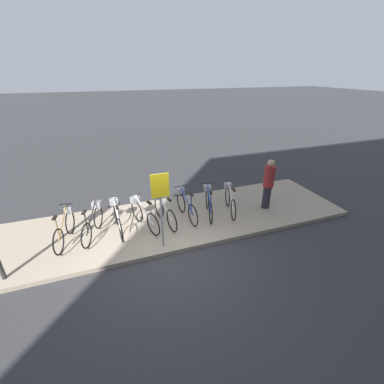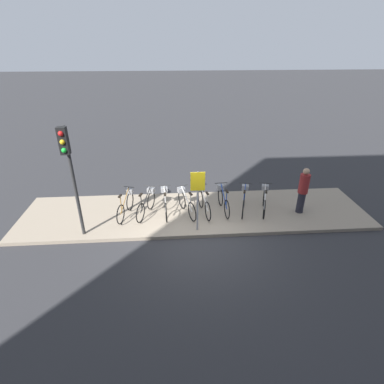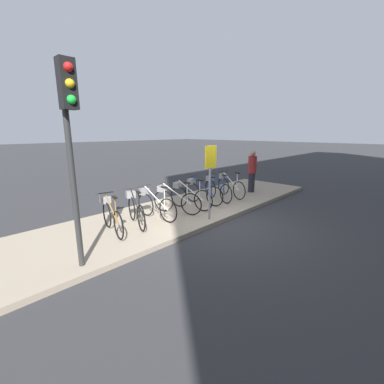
{
  "view_description": "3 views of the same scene",
  "coord_description": "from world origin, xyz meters",
  "px_view_note": "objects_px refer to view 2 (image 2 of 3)",
  "views": [
    {
      "loc": [
        -1.18,
        -5.16,
        4.34
      ],
      "look_at": [
        1.04,
        1.03,
        1.2
      ],
      "focal_mm": 24.0,
      "sensor_mm": 36.0,
      "label": 1
    },
    {
      "loc": [
        -0.79,
        -7.82,
        5.64
      ],
      "look_at": [
        -0.12,
        1.35,
        0.98
      ],
      "focal_mm": 28.0,
      "sensor_mm": 36.0,
      "label": 2
    },
    {
      "loc": [
        -5.4,
        -4.1,
        2.53
      ],
      "look_at": [
        -0.46,
        0.57,
        0.93
      ],
      "focal_mm": 24.0,
      "sensor_mm": 36.0,
      "label": 3
    }
  ],
  "objects_px": {
    "parked_bicycle_2": "(165,202)",
    "parked_bicycle_1": "(147,203)",
    "parked_bicycle_0": "(126,204)",
    "pedestrian": "(303,190)",
    "parked_bicycle_5": "(223,199)",
    "parked_bicycle_6": "(244,200)",
    "traffic_light": "(69,161)",
    "parked_bicycle_4": "(203,201)",
    "parked_bicycle_7": "(264,200)",
    "sign_post": "(198,192)",
    "parked_bicycle_3": "(186,202)"
  },
  "relations": [
    {
      "from": "parked_bicycle_5",
      "to": "parked_bicycle_3",
      "type": "bearing_deg",
      "value": -175.25
    },
    {
      "from": "parked_bicycle_1",
      "to": "parked_bicycle_7",
      "type": "relative_size",
      "value": 0.98
    },
    {
      "from": "parked_bicycle_2",
      "to": "traffic_light",
      "type": "bearing_deg",
      "value": -154.64
    },
    {
      "from": "parked_bicycle_5",
      "to": "parked_bicycle_6",
      "type": "xyz_separation_m",
      "value": [
        0.75,
        -0.08,
        0.0
      ]
    },
    {
      "from": "sign_post",
      "to": "parked_bicycle_6",
      "type": "bearing_deg",
      "value": 32.99
    },
    {
      "from": "parked_bicycle_1",
      "to": "sign_post",
      "type": "height_order",
      "value": "sign_post"
    },
    {
      "from": "parked_bicycle_7",
      "to": "sign_post",
      "type": "distance_m",
      "value": 2.9
    },
    {
      "from": "parked_bicycle_0",
      "to": "pedestrian",
      "type": "xyz_separation_m",
      "value": [
        6.16,
        -0.25,
        0.45
      ]
    },
    {
      "from": "parked_bicycle_4",
      "to": "parked_bicycle_7",
      "type": "xyz_separation_m",
      "value": [
        2.19,
        -0.05,
        0.0
      ]
    },
    {
      "from": "parked_bicycle_5",
      "to": "traffic_light",
      "type": "xyz_separation_m",
      "value": [
        -4.67,
        -1.29,
        2.08
      ]
    },
    {
      "from": "parked_bicycle_2",
      "to": "parked_bicycle_4",
      "type": "height_order",
      "value": "same"
    },
    {
      "from": "parked_bicycle_0",
      "to": "parked_bicycle_1",
      "type": "bearing_deg",
      "value": 2.03
    },
    {
      "from": "parked_bicycle_0",
      "to": "parked_bicycle_7",
      "type": "height_order",
      "value": "same"
    },
    {
      "from": "parked_bicycle_3",
      "to": "parked_bicycle_4",
      "type": "relative_size",
      "value": 0.96
    },
    {
      "from": "parked_bicycle_1",
      "to": "sign_post",
      "type": "relative_size",
      "value": 0.74
    },
    {
      "from": "parked_bicycle_2",
      "to": "parked_bicycle_6",
      "type": "distance_m",
      "value": 2.82
    },
    {
      "from": "parked_bicycle_5",
      "to": "traffic_light",
      "type": "height_order",
      "value": "traffic_light"
    },
    {
      "from": "traffic_light",
      "to": "parked_bicycle_7",
      "type": "bearing_deg",
      "value": 10.64
    },
    {
      "from": "parked_bicycle_3",
      "to": "sign_post",
      "type": "relative_size",
      "value": 0.74
    },
    {
      "from": "parked_bicycle_2",
      "to": "parked_bicycle_5",
      "type": "height_order",
      "value": "same"
    },
    {
      "from": "parked_bicycle_1",
      "to": "traffic_light",
      "type": "relative_size",
      "value": 0.43
    },
    {
      "from": "parked_bicycle_6",
      "to": "parked_bicycle_7",
      "type": "relative_size",
      "value": 1.0
    },
    {
      "from": "parked_bicycle_0",
      "to": "pedestrian",
      "type": "distance_m",
      "value": 6.19
    },
    {
      "from": "parked_bicycle_2",
      "to": "parked_bicycle_1",
      "type": "bearing_deg",
      "value": -179.56
    },
    {
      "from": "parked_bicycle_3",
      "to": "parked_bicycle_4",
      "type": "bearing_deg",
      "value": 2.12
    },
    {
      "from": "parked_bicycle_4",
      "to": "parked_bicycle_2",
      "type": "bearing_deg",
      "value": 178.7
    },
    {
      "from": "parked_bicycle_2",
      "to": "parked_bicycle_4",
      "type": "bearing_deg",
      "value": -1.3
    },
    {
      "from": "parked_bicycle_0",
      "to": "parked_bicycle_3",
      "type": "height_order",
      "value": "same"
    },
    {
      "from": "parked_bicycle_4",
      "to": "parked_bicycle_7",
      "type": "distance_m",
      "value": 2.19
    },
    {
      "from": "parked_bicycle_1",
      "to": "parked_bicycle_6",
      "type": "xyz_separation_m",
      "value": [
        3.46,
        -0.02,
        0.0
      ]
    },
    {
      "from": "parked_bicycle_4",
      "to": "sign_post",
      "type": "distance_m",
      "value": 1.53
    },
    {
      "from": "parked_bicycle_1",
      "to": "parked_bicycle_5",
      "type": "bearing_deg",
      "value": 1.32
    },
    {
      "from": "parked_bicycle_2",
      "to": "parked_bicycle_7",
      "type": "relative_size",
      "value": 1.03
    },
    {
      "from": "parked_bicycle_0",
      "to": "parked_bicycle_3",
      "type": "bearing_deg",
      "value": -0.65
    },
    {
      "from": "parked_bicycle_0",
      "to": "pedestrian",
      "type": "relative_size",
      "value": 0.93
    },
    {
      "from": "parked_bicycle_1",
      "to": "traffic_light",
      "type": "height_order",
      "value": "traffic_light"
    },
    {
      "from": "parked_bicycle_0",
      "to": "pedestrian",
      "type": "height_order",
      "value": "pedestrian"
    },
    {
      "from": "parked_bicycle_4",
      "to": "traffic_light",
      "type": "xyz_separation_m",
      "value": [
        -3.95,
        -1.2,
        2.08
      ]
    },
    {
      "from": "parked_bicycle_4",
      "to": "parked_bicycle_7",
      "type": "height_order",
      "value": "same"
    },
    {
      "from": "parked_bicycle_2",
      "to": "sign_post",
      "type": "height_order",
      "value": "sign_post"
    },
    {
      "from": "parked_bicycle_6",
      "to": "parked_bicycle_1",
      "type": "bearing_deg",
      "value": 179.68
    },
    {
      "from": "parked_bicycle_0",
      "to": "parked_bicycle_2",
      "type": "distance_m",
      "value": 1.36
    },
    {
      "from": "parked_bicycle_3",
      "to": "parked_bicycle_4",
      "type": "xyz_separation_m",
      "value": [
        0.63,
        0.02,
        0.0
      ]
    },
    {
      "from": "parked_bicycle_6",
      "to": "traffic_light",
      "type": "distance_m",
      "value": 5.93
    },
    {
      "from": "sign_post",
      "to": "parked_bicycle_7",
      "type": "bearing_deg",
      "value": 23.74
    },
    {
      "from": "parked_bicycle_1",
      "to": "parked_bicycle_2",
      "type": "relative_size",
      "value": 0.95
    },
    {
      "from": "parked_bicycle_1",
      "to": "parked_bicycle_3",
      "type": "height_order",
      "value": "same"
    },
    {
      "from": "parked_bicycle_7",
      "to": "pedestrian",
      "type": "height_order",
      "value": "pedestrian"
    },
    {
      "from": "parked_bicycle_1",
      "to": "parked_bicycle_6",
      "type": "bearing_deg",
      "value": -0.32
    },
    {
      "from": "parked_bicycle_5",
      "to": "parked_bicycle_6",
      "type": "relative_size",
      "value": 1.03
    }
  ]
}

